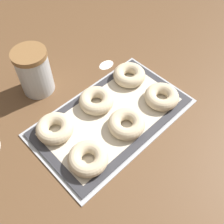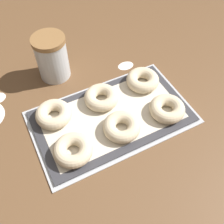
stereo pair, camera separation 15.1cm
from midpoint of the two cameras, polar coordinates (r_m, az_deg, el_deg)
ground_plane at (r=0.87m, az=5.30°, el=-1.20°), size 2.80×2.80×0.00m
baking_tray at (r=0.86m, az=4.98°, el=-1.69°), size 0.52×0.31×0.01m
baking_mat at (r=0.86m, az=5.00°, el=-1.48°), size 0.50×0.29×0.00m
bagel_front_left at (r=0.76m, az=-2.94°, el=-8.99°), size 0.12×0.12×0.04m
bagel_front_center at (r=0.81m, az=7.43°, el=-3.86°), size 0.12×0.12×0.04m
bagel_front_right at (r=0.88m, az=16.76°, el=0.11°), size 0.12×0.12×0.04m
bagel_back_left at (r=0.84m, az=-7.70°, el=-1.09°), size 0.12×0.12×0.04m
bagel_back_center at (r=0.88m, az=2.54°, el=2.61°), size 0.12×0.12×0.04m
bagel_back_right at (r=0.95m, az=11.25°, el=6.35°), size 0.12×0.12×0.04m
flour_canister at (r=0.95m, az=-8.53°, el=11.24°), size 0.12×0.12×0.17m
flour_patch_far at (r=1.04m, az=7.21°, el=9.59°), size 0.06×0.04×0.00m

